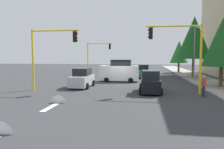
% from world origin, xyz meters
% --- Properties ---
extents(ground_plane, '(120.00, 120.00, 0.00)m').
position_xyz_m(ground_plane, '(0.00, 0.00, 0.00)').
color(ground_plane, '#353538').
extents(sidewalk_kerb, '(80.00, 4.00, 0.15)m').
position_xyz_m(sidewalk_kerb, '(-5.00, 10.50, 0.07)').
color(sidewalk_kerb, gray).
rests_on(sidewalk_kerb, ground).
extents(lane_arrow_near, '(2.40, 1.10, 1.10)m').
position_xyz_m(lane_arrow_near, '(11.51, -3.00, 0.01)').
color(lane_arrow_near, silver).
rests_on(lane_arrow_near, ground).
extents(traffic_signal_near_left, '(0.36, 4.59, 5.88)m').
position_xyz_m(traffic_signal_near_left, '(6.00, 5.73, 4.15)').
color(traffic_signal_near_left, yellow).
rests_on(traffic_signal_near_left, ground).
extents(traffic_signal_far_right, '(0.36, 4.59, 5.69)m').
position_xyz_m(traffic_signal_far_right, '(-14.00, -5.70, 4.03)').
color(traffic_signal_far_right, yellow).
rests_on(traffic_signal_far_right, ground).
extents(traffic_signal_near_right, '(0.36, 4.59, 5.69)m').
position_xyz_m(traffic_signal_near_right, '(6.00, -5.70, 4.03)').
color(traffic_signal_near_right, yellow).
rests_on(traffic_signal_near_right, ground).
extents(street_lamp_curbside, '(2.15, 0.28, 7.00)m').
position_xyz_m(street_lamp_curbside, '(-3.61, 9.20, 4.35)').
color(street_lamp_curbside, slate).
rests_on(street_lamp_curbside, ground).
extents(tree_roadside_mid, '(4.88, 4.88, 8.96)m').
position_xyz_m(tree_roadside_mid, '(-8.00, 10.00, 5.89)').
color(tree_roadside_mid, brown).
rests_on(tree_roadside_mid, ground).
extents(tree_roadside_far, '(3.40, 3.40, 6.17)m').
position_xyz_m(tree_roadside_far, '(-18.00, 9.50, 4.03)').
color(tree_roadside_far, brown).
rests_on(tree_roadside_far, ground).
extents(tree_roadside_near, '(3.85, 3.85, 7.02)m').
position_xyz_m(tree_roadside_near, '(2.00, 10.50, 4.60)').
color(tree_roadside_near, brown).
rests_on(tree_roadside_near, ground).
extents(delivery_van_white, '(2.22, 4.80, 2.77)m').
position_xyz_m(delivery_van_white, '(-2.00, -0.21, 1.28)').
color(delivery_van_white, white).
rests_on(delivery_van_white, ground).
extents(car_black, '(3.91, 1.94, 1.98)m').
position_xyz_m(car_black, '(5.82, 3.39, 0.90)').
color(car_black, black).
rests_on(car_black, ground).
extents(car_silver, '(4.13, 2.03, 1.98)m').
position_xyz_m(car_silver, '(3.42, -3.52, 0.90)').
color(car_silver, '#B2B5BA').
rests_on(car_silver, ground).
extents(car_green, '(3.74, 2.09, 1.98)m').
position_xyz_m(car_green, '(-7.45, 2.73, 0.90)').
color(car_green, '#1E7238').
rests_on(car_green, ground).
extents(pedestrian_crossing, '(0.40, 0.24, 1.70)m').
position_xyz_m(pedestrian_crossing, '(7.27, 7.49, 0.91)').
color(pedestrian_crossing, '#262638').
rests_on(pedestrian_crossing, ground).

